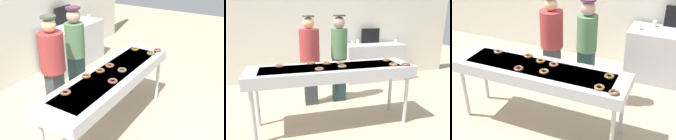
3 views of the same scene
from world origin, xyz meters
TOP-DOWN VIEW (x-y plane):
  - ground_plane at (0.00, 0.00)m, footprint 16.00×16.00m
  - fryer_conveyor at (0.00, 0.00)m, footprint 2.44×0.66m
  - chocolate_donut_0 at (-0.75, 0.17)m, footprint 0.18×0.18m
  - chocolate_donut_1 at (0.16, 0.13)m, footprint 0.17×0.17m
  - chocolate_donut_2 at (1.09, -0.22)m, footprint 0.17×0.17m
  - chocolate_donut_3 at (0.90, -0.18)m, footprint 0.18×0.18m
  - chocolate_donut_4 at (-0.05, 0.15)m, footprint 0.16×0.16m
  - chocolate_donut_5 at (0.12, -0.10)m, footprint 0.16×0.16m
  - chocolate_donut_6 at (-0.28, 0.22)m, footprint 0.13×0.13m
  - chocolate_donut_7 at (-0.22, -0.16)m, footprint 0.16×0.16m
  - chocolate_donut_8 at (0.94, 0.12)m, footprint 0.15×0.15m
  - worker_baker at (-0.22, 0.87)m, footprint 0.36×0.36m
  - worker_assistant at (0.35, 0.91)m, footprint 0.31×0.31m
  - prep_counter at (1.57, 1.98)m, footprint 1.55×0.61m
  - paper_cup_0 at (0.96, 1.91)m, footprint 0.07×0.07m
  - paper_cup_1 at (1.18, 2.14)m, footprint 0.07×0.07m
  - paper_cup_2 at (2.18, 1.98)m, footprint 0.07×0.07m
  - menu_display at (1.57, 2.24)m, footprint 0.50×0.04m

SIDE VIEW (x-z plane):
  - ground_plane at x=0.00m, z-range 0.00..0.00m
  - prep_counter at x=1.57m, z-range 0.00..0.94m
  - fryer_conveyor at x=0.00m, z-range 0.39..1.33m
  - worker_assistant at x=0.35m, z-range 0.10..1.78m
  - worker_baker at x=-0.22m, z-range 0.13..1.80m
  - chocolate_donut_0 at x=-0.75m, z-range 0.95..0.98m
  - chocolate_donut_1 at x=0.16m, z-range 0.95..0.98m
  - chocolate_donut_2 at x=1.09m, z-range 0.95..0.98m
  - chocolate_donut_3 at x=0.90m, z-range 0.95..0.98m
  - chocolate_donut_4 at x=-0.05m, z-range 0.95..0.98m
  - chocolate_donut_5 at x=0.12m, z-range 0.95..0.98m
  - chocolate_donut_6 at x=-0.28m, z-range 0.95..0.98m
  - chocolate_donut_7 at x=-0.22m, z-range 0.95..0.98m
  - chocolate_donut_8 at x=0.94m, z-range 0.95..0.98m
  - paper_cup_0 at x=0.96m, z-range 0.94..1.04m
  - paper_cup_1 at x=1.18m, z-range 0.94..1.04m
  - paper_cup_2 at x=2.18m, z-range 0.94..1.04m
  - menu_display at x=1.57m, z-range 0.94..1.32m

